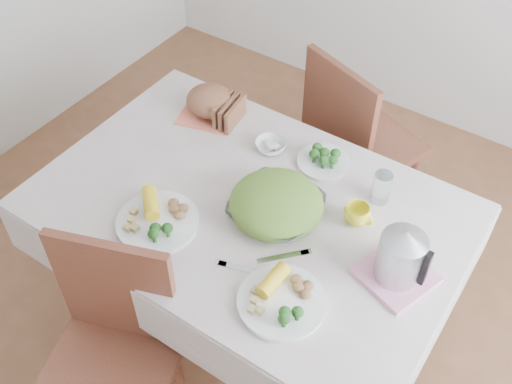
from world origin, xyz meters
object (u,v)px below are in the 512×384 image
Objects in this scene: dining_table at (249,270)px; yellow_mug at (357,214)px; dinner_plate_right at (282,302)px; salad_bowl at (276,209)px; electric_kettle at (402,253)px; chair_far at (364,145)px; chair_near at (106,380)px; dinner_plate_left at (158,223)px.

yellow_mug is at bearing 21.88° from dining_table.
dinner_plate_right is 3.03× the size of yellow_mug.
yellow_mug is at bearing 29.34° from salad_bowl.
yellow_mug is (0.24, 0.14, -0.00)m from salad_bowl.
electric_kettle reaches higher than yellow_mug.
chair_far is at bearing 111.66° from yellow_mug.
salad_bowl is at bearing -179.27° from electric_kettle.
yellow_mug is at bearing 132.02° from chair_far.
electric_kettle is (0.49, -0.84, 0.42)m from chair_far.
salad_bowl is (0.21, 0.70, 0.33)m from chair_near.
dinner_plate_left is at bearing -144.69° from yellow_mug.
electric_kettle is (0.77, 0.26, 0.11)m from dinner_plate_left.
electric_kettle reaches higher than dinner_plate_right.
electric_kettle is at bearing 140.72° from chair_far.
chair_near is 3.44× the size of dinner_plate_right.
yellow_mug reaches higher than dinner_plate_left.
yellow_mug is at bearing 85.66° from dinner_plate_right.
chair_far is at bearing 84.70° from dining_table.
yellow_mug reaches higher than dinner_plate_right.
chair_far is 1.19m from dinner_plate_right.
dining_table is 1.48× the size of chair_near.
electric_kettle is at bearing 0.49° from dining_table.
dining_table is 0.85m from chair_far.
yellow_mug is (0.56, 0.40, 0.02)m from dinner_plate_left.
salad_bowl is at bearing -150.66° from yellow_mug.
dinner_plate_left is at bearing 95.94° from chair_far.
dining_table is at bearing 62.05° from chair_near.
electric_kettle is at bearing -32.96° from yellow_mug.
chair_far reaches higher than yellow_mug.
dinner_plate_right is at bearing -3.79° from dinner_plate_left.
dinner_plate_left is at bearing 176.21° from dinner_plate_right.
chair_far is (0.08, 0.84, 0.09)m from dining_table.
dinner_plate_right is at bearing 24.16° from chair_near.
dining_table is at bearing -176.75° from salad_bowl.
chair_near reaches higher than yellow_mug.
electric_kettle reaches higher than dining_table.
dinner_plate_right is (0.21, -0.29, -0.03)m from salad_bowl.
electric_kettle reaches higher than dinner_plate_left.
dinner_plate_left is 0.68m from yellow_mug.
chair_near reaches higher than dinner_plate_right.
chair_near is 0.66m from dinner_plate_right.
salad_bowl is 0.36m from dinner_plate_right.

